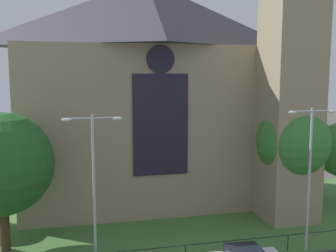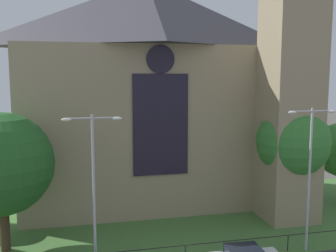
# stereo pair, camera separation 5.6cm
# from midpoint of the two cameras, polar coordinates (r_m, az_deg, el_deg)

# --- Properties ---
(ground) EXTENTS (160.00, 160.00, 0.00)m
(ground) POSITION_cam_midpoint_polar(r_m,az_deg,el_deg) (32.66, -0.58, -13.38)
(ground) COLOR #56544C
(grass_verge) EXTENTS (120.00, 20.00, 0.01)m
(grass_verge) POSITION_cam_midpoint_polar(r_m,az_deg,el_deg) (30.84, 0.22, -14.66)
(grass_verge) COLOR #477538
(grass_verge) RESTS_ON ground
(church_building) EXTENTS (23.20, 16.20, 26.00)m
(church_building) POSITION_cam_midpoint_polar(r_m,az_deg,el_deg) (36.00, -1.58, 5.32)
(church_building) COLOR tan
(church_building) RESTS_ON ground
(iron_railing) EXTENTS (28.25, 0.07, 1.13)m
(iron_railing) POSITION_cam_midpoint_polar(r_m,az_deg,el_deg) (25.51, 2.59, -17.24)
(iron_railing) COLOR black
(iron_railing) RESTS_ON ground
(tree_left_near) EXTENTS (6.74, 6.74, 9.27)m
(tree_left_near) POSITION_cam_midpoint_polar(r_m,az_deg,el_deg) (27.65, -23.05, -5.13)
(tree_left_near) COLOR #423021
(tree_left_near) RESTS_ON ground
(tree_right_near) EXTENTS (5.82, 5.82, 9.26)m
(tree_right_near) POSITION_cam_midpoint_polar(r_m,az_deg,el_deg) (32.67, 17.75, -2.30)
(tree_right_near) COLOR brown
(tree_right_near) RESTS_ON ground
(streetlamp_near) EXTENTS (3.37, 0.26, 9.40)m
(streetlamp_near) POSITION_cam_midpoint_polar(r_m,az_deg,el_deg) (22.98, -10.71, -7.15)
(streetlamp_near) COLOR #B2B2B7
(streetlamp_near) RESTS_ON ground
(streetlamp_far) EXTENTS (3.37, 0.26, 9.52)m
(streetlamp_far) POSITION_cam_midpoint_polar(r_m,az_deg,el_deg) (27.14, 20.00, -5.08)
(streetlamp_far) COLOR #B2B2B7
(streetlamp_far) RESTS_ON ground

